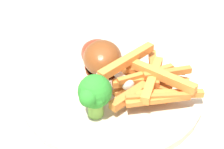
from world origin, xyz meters
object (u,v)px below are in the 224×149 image
(chicken_drumstick_far, at_px, (103,59))
(broccoli_floret_front, at_px, (95,94))
(carrot_fries_pile, at_px, (149,79))
(dinner_plate, at_px, (112,88))
(chicken_drumstick_near, at_px, (102,61))
(chicken_drumstick_extra, at_px, (101,57))

(chicken_drumstick_far, bearing_deg, broccoli_floret_front, 169.09)
(chicken_drumstick_far, bearing_deg, carrot_fries_pile, -132.86)
(dinner_plate, relative_size, chicken_drumstick_far, 2.34)
(chicken_drumstick_near, height_order, chicken_drumstick_far, chicken_drumstick_far)
(carrot_fries_pile, distance_m, chicken_drumstick_near, 0.08)
(carrot_fries_pile, relative_size, chicken_drumstick_extra, 1.13)
(dinner_plate, xyz_separation_m, chicken_drumstick_near, (0.03, 0.01, 0.03))
(broccoli_floret_front, distance_m, chicken_drumstick_extra, 0.11)
(chicken_drumstick_near, distance_m, chicken_drumstick_far, 0.00)
(broccoli_floret_front, height_order, chicken_drumstick_near, broccoli_floret_front)
(dinner_plate, bearing_deg, chicken_drumstick_extra, 14.63)
(carrot_fries_pile, xyz_separation_m, chicken_drumstick_extra, (0.07, 0.06, -0.00))
(chicken_drumstick_far, bearing_deg, dinner_plate, -163.34)
(chicken_drumstick_near, bearing_deg, chicken_drumstick_far, -45.22)
(chicken_drumstick_near, xyz_separation_m, chicken_drumstick_extra, (0.01, 0.00, 0.00))
(chicken_drumstick_near, relative_size, chicken_drumstick_extra, 1.02)
(broccoli_floret_front, bearing_deg, chicken_drumstick_near, -10.64)
(dinner_plate, distance_m, chicken_drumstick_extra, 0.05)
(chicken_drumstick_far, xyz_separation_m, chicken_drumstick_extra, (0.01, 0.00, -0.00))
(dinner_plate, height_order, carrot_fries_pile, carrot_fries_pile)
(dinner_plate, distance_m, broccoli_floret_front, 0.08)
(dinner_plate, distance_m, chicken_drumstick_near, 0.05)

